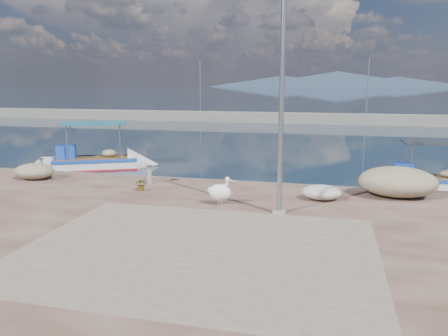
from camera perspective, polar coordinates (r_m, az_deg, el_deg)
ground at (r=14.56m, az=-3.62°, el=-7.81°), size 1400.00×1400.00×0.00m
quay at (r=9.39m, az=-15.21°, el=-17.64°), size 44.00×22.00×0.50m
quay_patch at (r=11.42m, az=-3.36°, el=-10.52°), size 9.00×7.00×0.01m
breakwater at (r=53.46m, az=9.39°, el=6.46°), size 120.00×2.20×7.50m
mountains at (r=663.16m, az=14.15°, el=11.08°), size 370.00×280.00×22.00m
boat_left at (r=25.56m, az=-16.49°, el=0.50°), size 6.48×4.59×2.99m
boat_right at (r=22.10m, az=25.49°, el=-1.83°), size 5.17×1.81×2.47m
pelican at (r=15.20m, az=-0.48°, el=-3.10°), size 1.09×0.63×1.04m
lamp_post at (r=13.93m, az=7.50°, el=7.24°), size 0.44×0.96×7.00m
bollard_near at (r=18.75m, az=-9.71°, el=-0.76°), size 0.25×0.25×0.77m
bollard_far at (r=22.52m, az=-22.74°, el=0.39°), size 0.23×0.23×0.70m
potted_plant at (r=17.60m, az=-10.72°, el=-2.10°), size 0.58×0.54×0.52m
net_pile_b at (r=21.17m, az=-23.53°, el=-0.38°), size 1.80×1.40×0.70m
net_pile_c at (r=17.59m, az=21.70°, el=-1.69°), size 2.88×2.06×1.13m
net_pile_d at (r=16.38m, az=12.60°, el=-3.13°), size 1.44×1.08×0.54m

